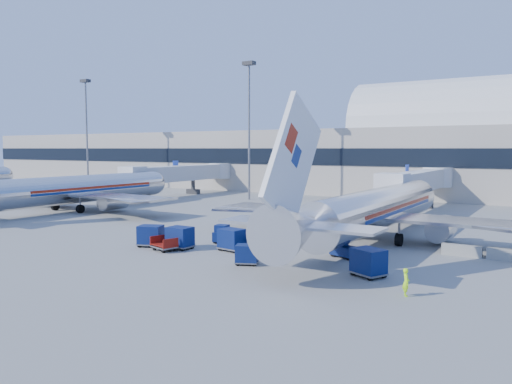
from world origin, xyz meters
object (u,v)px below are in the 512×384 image
Objects in this scene: cart_train_c at (151,235)px; cart_train_b at (180,237)px; cart_train_a at (232,239)px; cart_solo_far at (369,262)px; barrier_near at (462,250)px; jetbridge_mid at (185,173)px; tug_left at (224,234)px; jetbridge_near at (420,181)px; ramp_worker at (406,282)px; airliner_mid at (73,189)px; cart_solo_near at (247,254)px; mast_west at (249,110)px; tug_right at (344,249)px; tug_lead at (263,244)px; barrier_mid at (508,255)px; mast_far_west at (86,118)px; cart_open_red at (164,246)px; airliner_main at (374,209)px.

cart_train_b is at bearing -10.32° from cart_train_c.
cart_solo_far is at bearing -2.02° from cart_train_a.
cart_train_c is at bearing -156.68° from barrier_near.
tug_left is (33.08, -34.02, -3.17)m from jetbridge_mid.
jetbridge_near reaches higher than barrier_near.
ramp_worker is (15.78, -5.19, -0.17)m from cart_train_a.
airliner_mid is 39.75m from cart_solo_near.
mast_west is (-27.60, -0.81, 10.86)m from jetbridge_near.
tug_right is 1.55× the size of ramp_worker.
jetbridge_near is 36.27m from tug_lead.
cart_train_c is at bearing -159.29° from barrier_mid.
airliner_mid is at bearing -84.78° from jetbridge_mid.
tug_right reaches higher than barrier_mid.
mast_far_west is (-67.60, -0.81, 10.86)m from jetbridge_near.
cart_solo_near is 8.82m from cart_solo_far.
barrier_mid is at bearing 0.00° from barrier_near.
jetbridge_near is 11.26× the size of cart_open_red.
cart_solo_near is at bearing -45.45° from jetbridge_mid.
tug_right is (0.31, -7.90, -2.25)m from airliner_main.
tug_left is at bearing -104.69° from jetbridge_near.
tug_left is at bearing 113.30° from cart_solo_near.
cart_open_red is 1.50× the size of ramp_worker.
jetbridge_mid is 10.53× the size of cart_solo_far.
tug_lead is at bearing -170.77° from cart_solo_far.
mast_west reaches higher than jetbridge_near.
cart_train_c reaches higher than tug_lead.
mast_far_west is 8.99× the size of tug_right.
cart_train_a is at bearing -129.44° from airliner_main.
cart_train_c is (14.43, -38.16, -13.81)m from mast_west.
tug_lead is 5.67m from tug_left.
cart_open_red is (-8.50, 0.50, -0.37)m from cart_solo_near.
jetbridge_mid is at bearing 141.86° from cart_train_a.
jetbridge_near is 16.94× the size of ramp_worker.
airliner_mid is at bearing -171.54° from tug_right.
jetbridge_mid is at bearing 180.00° from jetbridge_near.
cart_solo_far is at bearing -27.23° from mast_far_west.
jetbridge_mid is 56.38m from tug_right.
tug_right is 14.70m from cart_open_red.
tug_right is 0.96× the size of cart_solo_far.
cart_train_c is 1.03× the size of cart_open_red.
cart_train_b is at bearing -105.10° from jetbridge_near.
airliner_main is 13.87m from tug_left.
barrier_near is 22.88m from cart_train_b.
airliner_mid is at bearing 65.63° from tug_left.
airliner_main is 12.42× the size of barrier_mid.
airliner_mid is at bearing 45.20° from ramp_worker.
airliner_main is 1.65× the size of mast_far_west.
mast_far_west is at bearing 34.77° from ramp_worker.
barrier_mid is 1.19× the size of tug_lead.
cart_train_a is 0.90× the size of cart_train_c.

